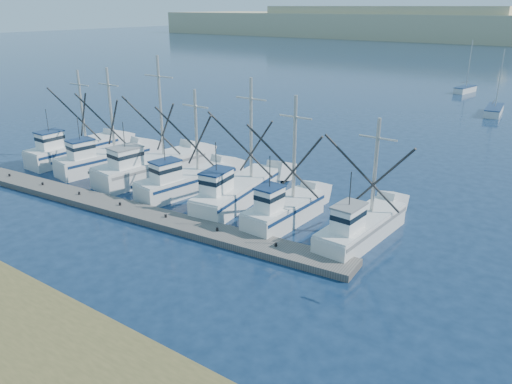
% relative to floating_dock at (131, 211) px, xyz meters
% --- Properties ---
extents(ground, '(500.00, 500.00, 0.00)m').
position_rel_floating_dock_xyz_m(ground, '(10.21, -5.12, -0.21)').
color(ground, '#0C1E37').
rests_on(ground, ground).
extents(floating_dock, '(31.51, 4.70, 0.42)m').
position_rel_floating_dock_xyz_m(floating_dock, '(0.00, 0.00, 0.00)').
color(floating_dock, '#67635C').
rests_on(floating_dock, ground).
extents(trawler_fleet, '(30.57, 9.44, 9.54)m').
position_rel_floating_dock_xyz_m(trawler_fleet, '(-0.99, 5.20, 0.73)').
color(trawler_fleet, silver).
rests_on(trawler_fleet, ground).
extents(sailboat_near, '(2.44, 6.66, 8.10)m').
position_rel_floating_dock_xyz_m(sailboat_near, '(12.69, 49.25, 0.28)').
color(sailboat_near, silver).
rests_on(sailboat_near, ground).
extents(sailboat_far, '(2.42, 5.24, 8.10)m').
position_rel_floating_dock_xyz_m(sailboat_far, '(5.26, 64.84, 0.30)').
color(sailboat_far, silver).
rests_on(sailboat_far, ground).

